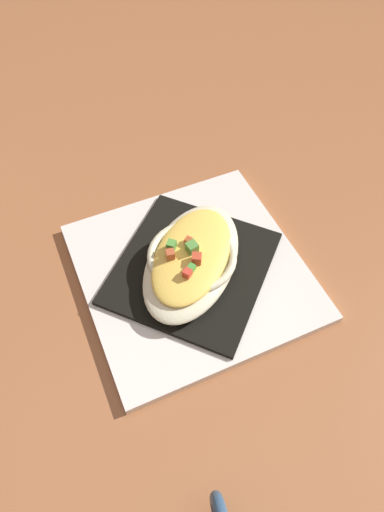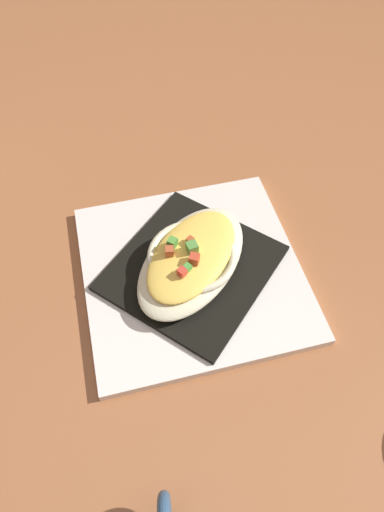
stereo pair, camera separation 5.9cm
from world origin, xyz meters
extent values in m
plane|color=#9E6039|center=(0.00, 0.00, 0.00)|extent=(2.60, 2.60, 0.00)
cube|color=white|center=(0.00, 0.00, 0.01)|extent=(0.31, 0.31, 0.01)
cube|color=black|center=(0.00, 0.00, 0.02)|extent=(0.28, 0.28, 0.01)
ellipsoid|color=beige|center=(0.00, 0.00, 0.03)|extent=(0.21, 0.23, 0.03)
torus|color=beige|center=(0.00, 0.00, 0.04)|extent=(0.17, 0.17, 0.01)
ellipsoid|color=#F7CE54|center=(0.00, 0.00, 0.05)|extent=(0.18, 0.19, 0.02)
cube|color=#D44829|center=(0.00, -0.01, 0.06)|extent=(0.01, 0.01, 0.01)
cube|color=#549D3B|center=(0.02, -0.01, 0.06)|extent=(0.02, 0.02, 0.01)
cube|color=#B8532E|center=(0.03, 0.00, 0.06)|extent=(0.01, 0.01, 0.01)
cube|color=#53943F|center=(0.00, 0.00, 0.06)|extent=(0.02, 0.02, 0.01)
cube|color=#A95528|center=(0.00, 0.00, 0.06)|extent=(0.01, 0.01, 0.01)
cube|color=green|center=(0.01, 0.03, 0.06)|extent=(0.01, 0.01, 0.01)
cube|color=#D4402F|center=(0.02, 0.03, 0.06)|extent=(0.01, 0.01, 0.01)
cube|color=#A94F23|center=(0.00, -0.01, 0.06)|extent=(0.01, 0.01, 0.01)
cube|color=#C7452A|center=(0.00, 0.02, 0.06)|extent=(0.02, 0.02, 0.01)
cube|color=#CF4131|center=(0.00, 0.00, 0.06)|extent=(0.01, 0.01, 0.01)
camera|label=1|loc=(0.11, 0.32, 0.52)|focal=31.73mm
camera|label=2|loc=(0.06, 0.34, 0.52)|focal=31.73mm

